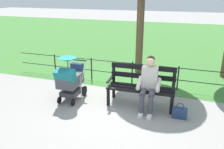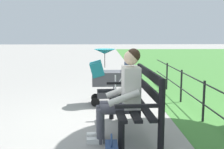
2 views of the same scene
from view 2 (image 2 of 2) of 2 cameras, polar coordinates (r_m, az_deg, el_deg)
name	(u,v)px [view 2 (image 2 of 2)]	position (r m, az deg, el deg)	size (l,w,h in m)	color
ground_plane	(126,122)	(4.67, 2.87, -9.86)	(60.00, 60.00, 0.00)	gray
park_bench	(137,99)	(4.04, 5.20, -5.11)	(1.62, 0.67, 0.96)	black
person_on_bench	(123,92)	(3.77, 2.26, -3.69)	(0.55, 0.74, 1.28)	#42424C
stroller	(108,76)	(5.70, -0.75, -0.31)	(0.52, 0.90, 1.15)	black
park_fence	(210,101)	(4.59, 19.65, -5.23)	(7.94, 0.04, 0.70)	black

